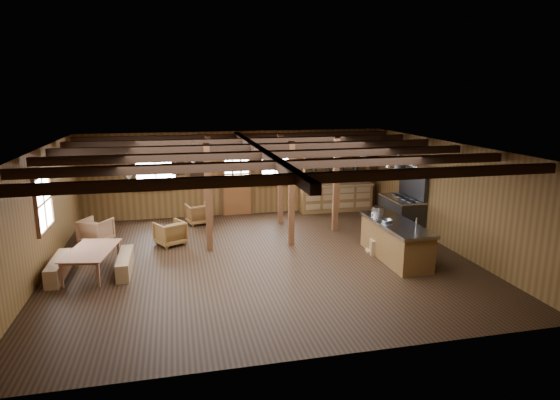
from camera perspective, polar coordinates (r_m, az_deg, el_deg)
name	(u,v)px	position (r m, az deg, el deg)	size (l,w,h in m)	color
room	(261,205)	(11.28, -2.29, -0.59)	(10.04, 9.04, 2.84)	black
ceiling_joists	(259,151)	(11.22, -2.52, 5.98)	(9.80, 8.82, 0.18)	black
timber_posts	(266,187)	(13.37, -1.73, 1.60)	(3.95, 2.35, 2.80)	#412612
back_door	(237,189)	(15.69, -5.25, 1.34)	(1.02, 0.08, 2.15)	brown
window_back_left	(156,171)	(15.45, -14.92, 3.49)	(1.32, 0.06, 1.32)	white
window_back_right	(275,166)	(15.79, -0.61, 4.13)	(1.02, 0.06, 1.32)	white
window_left	(43,203)	(11.93, -26.91, -0.29)	(0.14, 1.24, 1.32)	white
notice_boards	(191,168)	(15.44, -10.84, 3.83)	(1.08, 0.03, 0.90)	beige
back_counter	(336,194)	(16.30, 6.82, 0.74)	(2.55, 0.60, 2.45)	brown
pendant_lamps	(164,167)	(11.93, -13.94, 3.95)	(1.86, 2.36, 0.66)	#2C2C2F
pot_rack	(384,161)	(12.49, 12.54, 4.61)	(0.31, 3.00, 0.45)	#2C2C2F
kitchen_island	(395,240)	(11.95, 13.88, -4.79)	(0.90, 2.51, 1.20)	brown
step_stool	(378,247)	(12.24, 11.86, -5.63)	(0.44, 0.31, 0.39)	olive
commercial_range	(403,208)	(14.52, 14.80, -0.95)	(0.84, 1.64, 2.03)	#2C2C2F
dining_table	(94,262)	(11.51, -21.77, -7.03)	(1.66, 0.93, 0.58)	#935D42
bench_wall	(59,268)	(11.69, -25.39, -7.50)	(0.29, 1.53, 0.42)	olive
bench_aisle	(125,263)	(11.45, -18.36, -7.32)	(0.28, 1.50, 0.41)	olive
armchair_a	(170,233)	(13.03, -13.24, -3.94)	(0.70, 0.72, 0.65)	brown
armchair_b	(198,214)	(14.90, -9.95, -1.66)	(0.68, 0.70, 0.64)	brown
armchair_c	(96,231)	(13.83, -21.53, -3.48)	(0.72, 0.74, 0.68)	#9C6C47
counter_pot	(378,210)	(12.51, 11.82, -1.22)	(0.31, 0.31, 0.19)	#AEB1B5
bowl	(387,221)	(11.76, 12.86, -2.50)	(0.27, 0.27, 0.07)	silver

